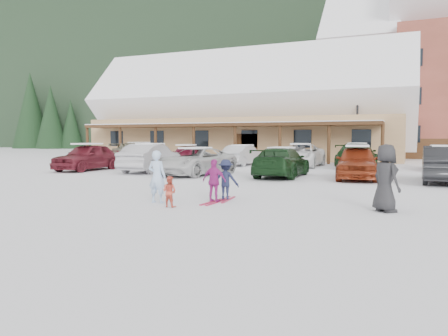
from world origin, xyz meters
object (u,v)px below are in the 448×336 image
at_px(adult_skier, 157,177).
at_px(parked_car_5, 444,164).
at_px(lamp_post, 357,118).
at_px(toddler_red, 169,192).
at_px(parked_car_4, 357,162).
at_px(child_magenta, 214,181).
at_px(parked_car_12, 440,158).
at_px(bystander_dark, 386,178).
at_px(parked_car_2, 196,161).
at_px(parked_car_10, 300,155).
at_px(parked_car_3, 282,162).
at_px(parked_car_9, 243,155).
at_px(child_navy, 226,180).
at_px(parked_car_1, 151,158).
at_px(day_lodge, 245,116).
at_px(parked_car_0, 87,157).
at_px(parked_car_8, 186,155).
at_px(parked_car_7, 139,153).
at_px(parked_car_11, 357,156).

height_order(adult_skier, parked_car_5, parked_car_5).
height_order(lamp_post, toddler_red, lamp_post).
bearing_deg(parked_car_4, child_magenta, -114.79).
distance_m(adult_skier, parked_car_12, 19.02).
distance_m(bystander_dark, parked_car_2, 12.30).
distance_m(child_magenta, parked_car_10, 16.48).
xyz_separation_m(toddler_red, parked_car_2, (-3.96, 9.42, 0.27)).
xyz_separation_m(parked_car_3, parked_car_4, (3.46, 0.28, 0.06)).
xyz_separation_m(parked_car_5, parked_car_9, (-11.81, 7.39, -0.08)).
height_order(adult_skier, child_navy, adult_skier).
relative_size(parked_car_1, parked_car_12, 1.12).
bearing_deg(parked_car_2, adult_skier, -61.32).
relative_size(day_lodge, lamp_post, 4.82).
height_order(toddler_red, parked_car_1, parked_car_1).
bearing_deg(parked_car_4, parked_car_10, 114.11).
bearing_deg(child_magenta, parked_car_3, -85.27).
bearing_deg(parked_car_5, parked_car_4, -2.45).
bearing_deg(parked_car_0, bystander_dark, -26.67).
bearing_deg(parked_car_1, lamp_post, -127.84).
distance_m(parked_car_8, parked_car_9, 4.08).
bearing_deg(toddler_red, parked_car_3, -87.89).
bearing_deg(parked_car_2, parked_car_1, 174.22).
bearing_deg(parked_car_4, child_navy, -115.30).
xyz_separation_m(parked_car_7, parked_car_11, (15.61, 0.76, 0.00)).
relative_size(adult_skier, parked_car_2, 0.31).
bearing_deg(parked_car_1, toddler_red, 119.65).
bearing_deg(parked_car_7, child_magenta, 126.85).
bearing_deg(parked_car_4, parked_car_2, -179.56).
height_order(day_lodge, toddler_red, day_lodge).
bearing_deg(bystander_dark, toddler_red, 63.84).
bearing_deg(adult_skier, bystander_dark, -171.66).
bearing_deg(lamp_post, parked_car_2, -111.76).
height_order(day_lodge, parked_car_8, day_lodge).
xyz_separation_m(bystander_dark, parked_car_2, (-9.41, 7.93, -0.17)).
height_order(parked_car_1, parked_car_12, parked_car_1).
height_order(child_navy, parked_car_9, parked_car_9).
relative_size(day_lodge, parked_car_7, 5.52).
relative_size(lamp_post, parked_car_1, 1.28).
bearing_deg(parked_car_12, parked_car_3, -134.36).
bearing_deg(parked_car_3, parked_car_11, -109.83).
bearing_deg(parked_car_0, child_navy, -33.54).
height_order(adult_skier, bystander_dark, bystander_dark).
bearing_deg(parked_car_11, parked_car_9, 4.68).
bearing_deg(parked_car_1, child_magenta, 126.14).
bearing_deg(parked_car_0, toddler_red, -41.44).
distance_m(lamp_post, bystander_dark, 23.74).
relative_size(child_magenta, parked_car_1, 0.27).
bearing_deg(parked_car_8, parked_car_10, -3.38).
bearing_deg(bystander_dark, parked_car_3, -10.68).
bearing_deg(day_lodge, parked_car_1, -86.30).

